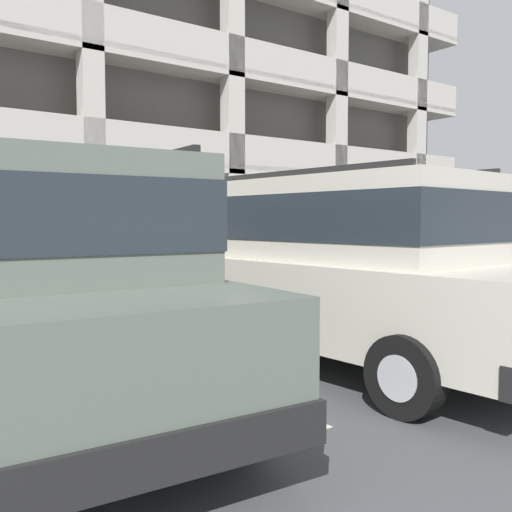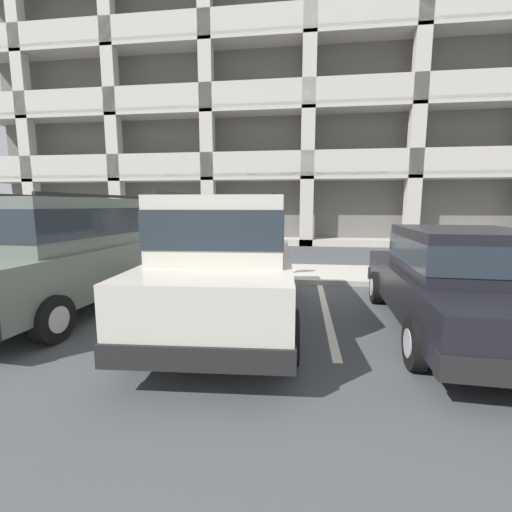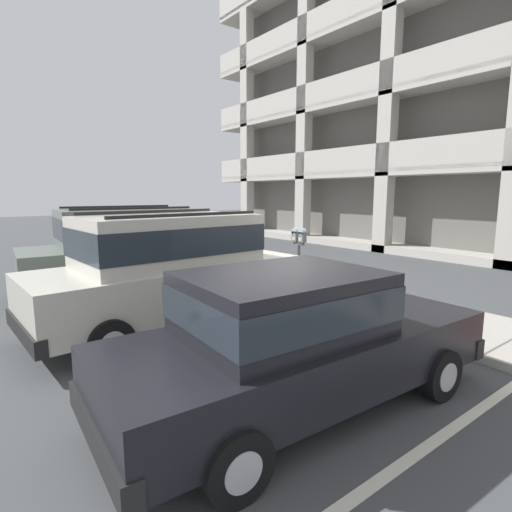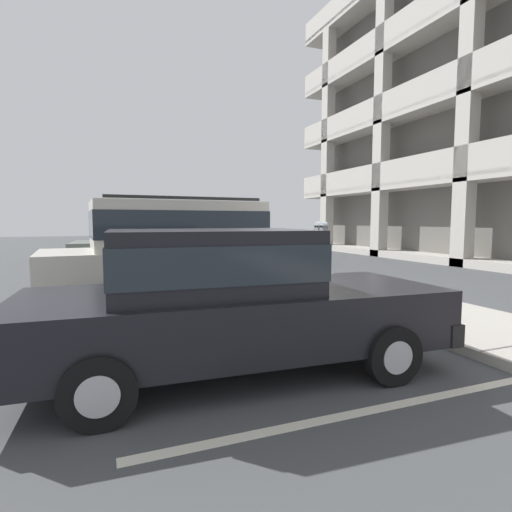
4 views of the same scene
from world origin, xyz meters
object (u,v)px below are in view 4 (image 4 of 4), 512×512
object	(u,v)px
dark_hatchback	(227,297)
parking_meter_near	(321,241)
red_sedan	(171,242)
silver_suv	(180,251)

from	to	relation	value
dark_hatchback	parking_meter_near	distance (m)	4.30
red_sedan	dark_hatchback	bearing A→B (deg)	0.05
red_sedan	parking_meter_near	world-z (taller)	red_sedan
silver_suv	dark_hatchback	world-z (taller)	silver_suv
silver_suv	red_sedan	distance (m)	3.03
silver_suv	dark_hatchback	bearing A→B (deg)	-5.21
silver_suv	red_sedan	xyz separation A→B (m)	(-3.01, 0.33, 0.00)
dark_hatchback	parking_meter_near	world-z (taller)	parking_meter_near
red_sedan	parking_meter_near	size ratio (longest dim) A/B	3.28
silver_suv	parking_meter_near	distance (m)	2.86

